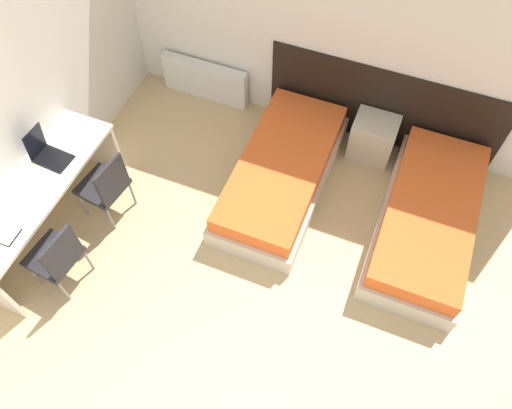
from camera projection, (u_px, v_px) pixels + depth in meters
wall_back at (322, 23)px, 4.94m from camera, size 5.41×0.05×2.70m
wall_left at (14, 93)px, 4.40m from camera, size 0.05×4.83×2.70m
headboard_panel at (382, 108)px, 5.46m from camera, size 2.58×0.03×1.02m
bed_near_window at (282, 173)px, 5.33m from camera, size 0.92×2.01×0.45m
bed_near_door at (427, 219)px, 5.02m from camera, size 0.92×2.01×0.45m
nightstand at (373, 138)px, 5.55m from camera, size 0.47×0.38×0.52m
radiator at (205, 80)px, 6.06m from camera, size 1.08×0.12×0.50m
desk at (40, 197)px, 4.72m from camera, size 0.57×1.88×0.76m
chair_near_laptop at (106, 185)px, 4.93m from camera, size 0.47×0.47×0.87m
chair_near_notebook at (57, 256)px, 4.50m from camera, size 0.46×0.46×0.87m
laptop at (47, 153)px, 4.70m from camera, size 0.36×0.25×0.35m
open_notebook at (2, 233)px, 4.29m from camera, size 0.29×0.19×0.02m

